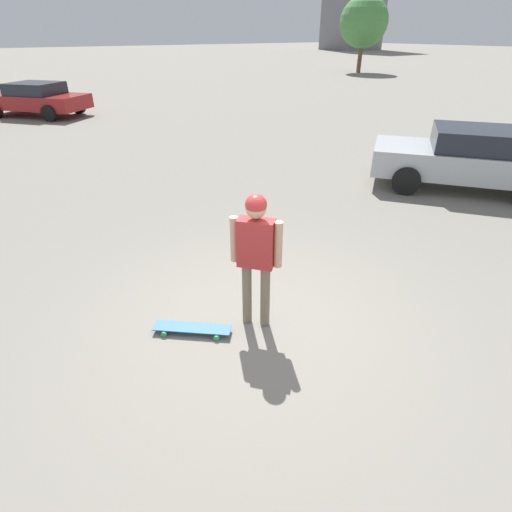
{
  "coord_description": "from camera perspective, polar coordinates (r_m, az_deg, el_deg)",
  "views": [
    {
      "loc": [
        -2.28,
        -3.36,
        3.28
      ],
      "look_at": [
        0.0,
        0.0,
        0.98
      ],
      "focal_mm": 28.0,
      "sensor_mm": 36.0,
      "label": 1
    }
  ],
  "objects": [
    {
      "name": "car_parked_near",
      "position": [
        10.7,
        28.24,
        12.26
      ],
      "size": [
        3.98,
        4.41,
        1.39
      ],
      "rotation": [
        0.0,
        0.0,
        2.23
      ],
      "color": "#ADB2B7",
      "rests_on": "ground_plane"
    },
    {
      "name": "car_parked_far",
      "position": [
        20.93,
        -28.94,
        19.09
      ],
      "size": [
        4.3,
        4.58,
        1.37
      ],
      "rotation": [
        0.0,
        0.0,
        2.28
      ],
      "color": "maroon",
      "rests_on": "ground_plane"
    },
    {
      "name": "ground_plane",
      "position": [
        5.22,
        0.0,
        -9.46
      ],
      "size": [
        220.0,
        220.0,
        0.0
      ],
      "primitive_type": "plane",
      "color": "gray"
    },
    {
      "name": "person",
      "position": [
        4.6,
        0.0,
        1.41
      ],
      "size": [
        0.44,
        0.49,
        1.75
      ],
      "rotation": [
        0.0,
        0.0,
        -0.85
      ],
      "color": "#7A6B56",
      "rests_on": "ground_plane"
    },
    {
      "name": "tree_distant",
      "position": [
        40.71,
        15.16,
        29.56
      ],
      "size": [
        4.09,
        4.09,
        6.01
      ],
      "color": "brown",
      "rests_on": "ground_plane"
    },
    {
      "name": "skateboard",
      "position": [
        5.09,
        -9.12,
        -10.13
      ],
      "size": [
        0.87,
        0.77,
        0.08
      ],
      "rotation": [
        0.0,
        0.0,
        2.44
      ],
      "color": "#336693",
      "rests_on": "ground_plane"
    }
  ]
}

